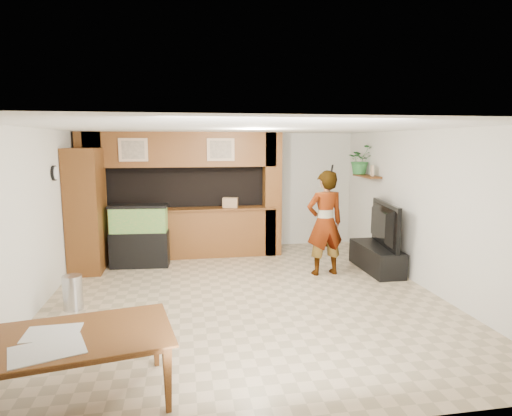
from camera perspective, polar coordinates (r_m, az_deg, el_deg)
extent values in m
plane|color=tan|center=(6.88, -1.55, -11.60)|extent=(6.50, 6.50, 0.00)
plane|color=white|center=(6.46, -1.64, 10.58)|extent=(6.50, 6.50, 0.00)
plane|color=beige|center=(9.74, -4.29, 2.28)|extent=(6.00, 0.00, 6.00)
plane|color=beige|center=(6.81, -27.45, -1.48)|extent=(0.00, 6.50, 6.50)
plane|color=beige|center=(7.57, 21.52, -0.17)|extent=(0.00, 6.50, 6.50)
cube|color=brown|center=(9.04, -9.45, -3.46)|extent=(3.80, 0.35, 1.00)
cube|color=brown|center=(8.95, -9.53, -0.21)|extent=(3.80, 0.43, 0.04)
cube|color=brown|center=(8.84, -9.73, 7.69)|extent=(3.80, 0.35, 0.70)
cube|color=brown|center=(9.09, -21.00, 1.25)|extent=(0.50, 0.35, 2.60)
cube|color=brown|center=(9.10, 2.16, 1.84)|extent=(0.35, 0.35, 2.60)
cube|color=black|center=(9.44, -9.61, 2.89)|extent=(4.20, 0.45, 0.85)
cube|color=tan|center=(8.70, -16.05, 7.47)|extent=(0.55, 0.03, 0.45)
cube|color=tan|center=(8.68, -16.07, 7.46)|extent=(0.43, 0.01, 0.35)
cube|color=tan|center=(8.68, -4.73, 7.77)|extent=(0.55, 0.03, 0.45)
cube|color=tan|center=(8.66, -4.72, 7.77)|extent=(0.43, 0.01, 0.35)
cylinder|color=black|center=(7.69, -25.31, 4.23)|extent=(0.04, 0.25, 0.25)
cylinder|color=white|center=(7.68, -25.13, 4.24)|extent=(0.01, 0.21, 0.21)
cube|color=brown|center=(9.17, 14.56, 4.13)|extent=(0.25, 0.90, 0.04)
cube|color=brown|center=(8.52, -21.72, -0.29)|extent=(0.57, 0.94, 2.29)
cylinder|color=#B2B2B7|center=(6.81, -23.24, -10.32)|extent=(0.27, 0.27, 0.50)
cube|color=black|center=(8.63, -15.20, -5.31)|extent=(1.10, 0.41, 0.69)
cube|color=#33772F|center=(8.51, -15.36, -1.51)|extent=(1.05, 0.38, 0.48)
cube|color=black|center=(8.47, -15.43, 0.25)|extent=(1.10, 0.41, 0.05)
cube|color=black|center=(8.43, 15.74, -6.43)|extent=(0.52, 1.41, 0.47)
imported|color=black|center=(8.29, 15.92, -2.11)|extent=(0.40, 1.44, 0.82)
cube|color=tan|center=(8.94, 15.22, 4.83)|extent=(0.06, 0.17, 0.22)
imported|color=#2C7033|center=(9.41, 13.73, 6.29)|extent=(0.66, 0.61, 0.62)
imported|color=tan|center=(7.82, 9.17, -1.99)|extent=(0.74, 0.52, 1.90)
cylinder|color=black|center=(7.56, 10.10, 5.17)|extent=(0.03, 0.09, 0.15)
imported|color=brown|center=(4.48, -23.90, -19.43)|extent=(2.04, 1.37, 0.66)
cube|color=silver|center=(4.49, -25.53, -14.78)|extent=(0.50, 0.37, 0.01)
cube|color=silver|center=(4.17, -26.09, -16.68)|extent=(0.70, 0.60, 0.01)
cube|color=#A07A56|center=(8.98, -3.45, 0.73)|extent=(0.35, 0.27, 0.21)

